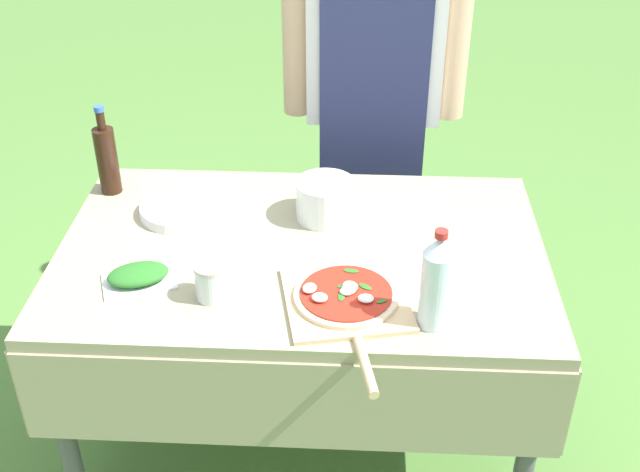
{
  "coord_description": "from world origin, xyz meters",
  "views": [
    {
      "loc": [
        0.14,
        -1.82,
        2.0
      ],
      "look_at": [
        0.05,
        0.0,
        0.8
      ],
      "focal_mm": 45.0,
      "sensor_mm": 36.0,
      "label": 1
    }
  ],
  "objects_px": {
    "pizza_on_peel": "(347,300)",
    "oil_bottle": "(107,158)",
    "water_bottle": "(437,281)",
    "plate_stack": "(182,208)",
    "person_cook": "(374,74)",
    "mixing_tub": "(325,200)",
    "sauce_jar": "(212,283)",
    "prep_table": "(302,276)",
    "herb_container": "(138,276)"
  },
  "relations": [
    {
      "from": "oil_bottle",
      "to": "herb_container",
      "type": "bearing_deg",
      "value": -67.01
    },
    {
      "from": "prep_table",
      "to": "water_bottle",
      "type": "height_order",
      "value": "water_bottle"
    },
    {
      "from": "plate_stack",
      "to": "sauce_jar",
      "type": "height_order",
      "value": "sauce_jar"
    },
    {
      "from": "prep_table",
      "to": "sauce_jar",
      "type": "xyz_separation_m",
      "value": [
        -0.21,
        -0.23,
        0.14
      ]
    },
    {
      "from": "prep_table",
      "to": "oil_bottle",
      "type": "bearing_deg",
      "value": 154.95
    },
    {
      "from": "water_bottle",
      "to": "oil_bottle",
      "type": "bearing_deg",
      "value": 147.88
    },
    {
      "from": "sauce_jar",
      "to": "oil_bottle",
      "type": "bearing_deg",
      "value": 127.71
    },
    {
      "from": "water_bottle",
      "to": "mixing_tub",
      "type": "height_order",
      "value": "water_bottle"
    },
    {
      "from": "mixing_tub",
      "to": "plate_stack",
      "type": "distance_m",
      "value": 0.43
    },
    {
      "from": "pizza_on_peel",
      "to": "plate_stack",
      "type": "bearing_deg",
      "value": 128.69
    },
    {
      "from": "person_cook",
      "to": "sauce_jar",
      "type": "distance_m",
      "value": 1.07
    },
    {
      "from": "oil_bottle",
      "to": "herb_container",
      "type": "height_order",
      "value": "oil_bottle"
    },
    {
      "from": "prep_table",
      "to": "person_cook",
      "type": "bearing_deg",
      "value": 75.16
    },
    {
      "from": "water_bottle",
      "to": "person_cook",
      "type": "bearing_deg",
      "value": 97.74
    },
    {
      "from": "person_cook",
      "to": "sauce_jar",
      "type": "bearing_deg",
      "value": 68.09
    },
    {
      "from": "water_bottle",
      "to": "sauce_jar",
      "type": "xyz_separation_m",
      "value": [
        -0.55,
        0.08,
        -0.08
      ]
    },
    {
      "from": "prep_table",
      "to": "oil_bottle",
      "type": "xyz_separation_m",
      "value": [
        -0.61,
        0.28,
        0.21
      ]
    },
    {
      "from": "person_cook",
      "to": "mixing_tub",
      "type": "bearing_deg",
      "value": 77.14
    },
    {
      "from": "sauce_jar",
      "to": "pizza_on_peel",
      "type": "bearing_deg",
      "value": -2.24
    },
    {
      "from": "water_bottle",
      "to": "herb_container",
      "type": "xyz_separation_m",
      "value": [
        -0.75,
        0.13,
        -0.11
      ]
    },
    {
      "from": "mixing_tub",
      "to": "pizza_on_peel",
      "type": "bearing_deg",
      "value": -80.15
    },
    {
      "from": "pizza_on_peel",
      "to": "sauce_jar",
      "type": "relative_size",
      "value": 5.27
    },
    {
      "from": "water_bottle",
      "to": "plate_stack",
      "type": "xyz_separation_m",
      "value": [
        -0.7,
        0.48,
        -0.11
      ]
    },
    {
      "from": "prep_table",
      "to": "pizza_on_peel",
      "type": "height_order",
      "value": "pizza_on_peel"
    },
    {
      "from": "water_bottle",
      "to": "mixing_tub",
      "type": "bearing_deg",
      "value": 120.55
    },
    {
      "from": "mixing_tub",
      "to": "sauce_jar",
      "type": "relative_size",
      "value": 1.76
    },
    {
      "from": "prep_table",
      "to": "oil_bottle",
      "type": "relative_size",
      "value": 4.8
    },
    {
      "from": "prep_table",
      "to": "water_bottle",
      "type": "bearing_deg",
      "value": -42.41
    },
    {
      "from": "person_cook",
      "to": "herb_container",
      "type": "height_order",
      "value": "person_cook"
    },
    {
      "from": "pizza_on_peel",
      "to": "oil_bottle",
      "type": "distance_m",
      "value": 0.91
    },
    {
      "from": "herb_container",
      "to": "prep_table",
      "type": "bearing_deg",
      "value": 23.87
    },
    {
      "from": "pizza_on_peel",
      "to": "person_cook",
      "type": "bearing_deg",
      "value": 74.57
    },
    {
      "from": "water_bottle",
      "to": "herb_container",
      "type": "distance_m",
      "value": 0.77
    },
    {
      "from": "herb_container",
      "to": "oil_bottle",
      "type": "bearing_deg",
      "value": 112.99
    },
    {
      "from": "pizza_on_peel",
      "to": "oil_bottle",
      "type": "height_order",
      "value": "oil_bottle"
    },
    {
      "from": "herb_container",
      "to": "plate_stack",
      "type": "height_order",
      "value": "herb_container"
    },
    {
      "from": "oil_bottle",
      "to": "water_bottle",
      "type": "distance_m",
      "value": 1.12
    },
    {
      "from": "pizza_on_peel",
      "to": "sauce_jar",
      "type": "distance_m",
      "value": 0.34
    },
    {
      "from": "water_bottle",
      "to": "plate_stack",
      "type": "height_order",
      "value": "water_bottle"
    },
    {
      "from": "pizza_on_peel",
      "to": "water_bottle",
      "type": "xyz_separation_m",
      "value": [
        0.21,
        -0.07,
        0.11
      ]
    },
    {
      "from": "oil_bottle",
      "to": "plate_stack",
      "type": "distance_m",
      "value": 0.28
    },
    {
      "from": "prep_table",
      "to": "sauce_jar",
      "type": "relative_size",
      "value": 13.89
    },
    {
      "from": "prep_table",
      "to": "herb_container",
      "type": "distance_m",
      "value": 0.46
    },
    {
      "from": "mixing_tub",
      "to": "plate_stack",
      "type": "bearing_deg",
      "value": -179.98
    },
    {
      "from": "sauce_jar",
      "to": "person_cook",
      "type": "bearing_deg",
      "value": 67.5
    },
    {
      "from": "person_cook",
      "to": "pizza_on_peel",
      "type": "distance_m",
      "value": 1.01
    },
    {
      "from": "mixing_tub",
      "to": "plate_stack",
      "type": "xyz_separation_m",
      "value": [
        -0.42,
        -0.0,
        -0.04
      ]
    },
    {
      "from": "person_cook",
      "to": "oil_bottle",
      "type": "height_order",
      "value": "person_cook"
    },
    {
      "from": "herb_container",
      "to": "mixing_tub",
      "type": "xyz_separation_m",
      "value": [
        0.47,
        0.35,
        0.04
      ]
    },
    {
      "from": "pizza_on_peel",
      "to": "plate_stack",
      "type": "relative_size",
      "value": 2.08
    }
  ]
}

